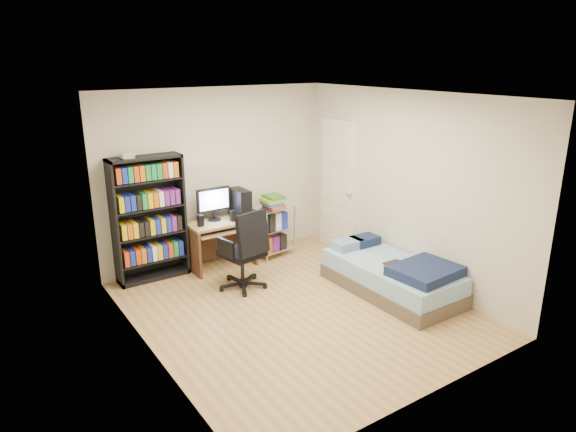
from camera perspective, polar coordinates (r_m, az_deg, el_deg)
room at (r=5.77m, az=0.94°, el=0.79°), size 3.58×4.08×2.58m
media_shelf at (r=7.01m, az=-15.19°, el=-0.16°), size 0.94×0.31×1.74m
computer_desk at (r=7.34m, az=-7.03°, el=-0.84°), size 0.91×0.53×1.15m
office_chair at (r=6.66m, az=-4.84°, el=-5.30°), size 0.74×0.74×1.06m
wire_cart at (r=7.64m, az=-1.77°, el=-0.07°), size 0.63×0.50×0.93m
bed at (r=6.69m, az=11.56°, el=-6.53°), size 0.90×1.80×0.51m
door at (r=7.89m, az=5.64°, el=3.34°), size 0.12×0.80×2.00m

